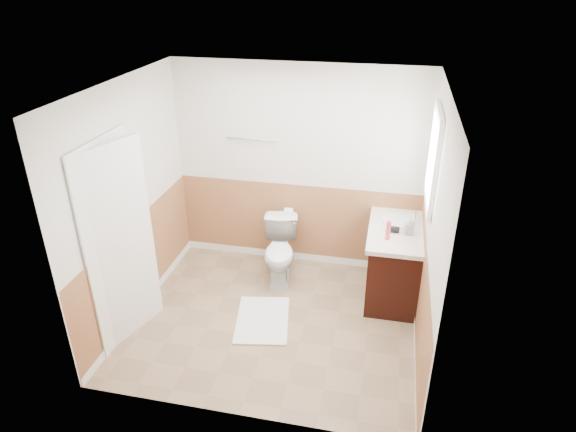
% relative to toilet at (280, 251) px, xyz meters
% --- Properties ---
extents(floor, '(3.00, 3.00, 0.00)m').
position_rel_toilet_xyz_m(floor, '(0.12, -0.83, -0.36)').
color(floor, '#8C7051').
rests_on(floor, ground).
extents(ceiling, '(3.00, 3.00, 0.00)m').
position_rel_toilet_xyz_m(ceiling, '(0.12, -0.83, 2.14)').
color(ceiling, white).
rests_on(ceiling, floor).
extents(wall_back, '(3.00, 0.00, 3.00)m').
position_rel_toilet_xyz_m(wall_back, '(0.12, 0.47, 0.89)').
color(wall_back, silver).
rests_on(wall_back, floor).
extents(wall_front, '(3.00, 0.00, 3.00)m').
position_rel_toilet_xyz_m(wall_front, '(0.12, -2.13, 0.89)').
color(wall_front, silver).
rests_on(wall_front, floor).
extents(wall_left, '(0.00, 3.00, 3.00)m').
position_rel_toilet_xyz_m(wall_left, '(-1.38, -0.83, 0.89)').
color(wall_left, silver).
rests_on(wall_left, floor).
extents(wall_right, '(0.00, 3.00, 3.00)m').
position_rel_toilet_xyz_m(wall_right, '(1.62, -0.83, 0.89)').
color(wall_right, silver).
rests_on(wall_right, floor).
extents(wainscot_back, '(3.00, 0.00, 3.00)m').
position_rel_toilet_xyz_m(wainscot_back, '(0.12, 0.45, 0.14)').
color(wainscot_back, '#B07146').
rests_on(wainscot_back, floor).
extents(wainscot_front, '(3.00, 0.00, 3.00)m').
position_rel_toilet_xyz_m(wainscot_front, '(0.12, -2.12, 0.14)').
color(wainscot_front, '#B07146').
rests_on(wainscot_front, floor).
extents(wainscot_left, '(0.00, 2.60, 2.60)m').
position_rel_toilet_xyz_m(wainscot_left, '(-1.37, -0.83, 0.14)').
color(wainscot_left, '#B07146').
rests_on(wainscot_left, floor).
extents(wainscot_right, '(0.00, 2.60, 2.60)m').
position_rel_toilet_xyz_m(wainscot_right, '(1.61, -0.83, 0.14)').
color(wainscot_right, '#B07146').
rests_on(wainscot_right, floor).
extents(toilet, '(0.52, 0.77, 0.73)m').
position_rel_toilet_xyz_m(toilet, '(0.00, 0.00, 0.00)').
color(toilet, white).
rests_on(toilet, floor).
extents(bath_mat, '(0.68, 0.88, 0.02)m').
position_rel_toilet_xyz_m(bath_mat, '(0.00, -0.87, -0.35)').
color(bath_mat, white).
rests_on(bath_mat, floor).
extents(vanity_cabinet, '(0.55, 1.10, 0.80)m').
position_rel_toilet_xyz_m(vanity_cabinet, '(1.33, -0.03, 0.04)').
color(vanity_cabinet, black).
rests_on(vanity_cabinet, floor).
extents(vanity_knob_left, '(0.03, 0.03, 0.03)m').
position_rel_toilet_xyz_m(vanity_knob_left, '(1.03, -0.13, 0.19)').
color(vanity_knob_left, white).
rests_on(vanity_knob_left, vanity_cabinet).
extents(vanity_knob_right, '(0.03, 0.03, 0.03)m').
position_rel_toilet_xyz_m(vanity_knob_right, '(1.03, 0.07, 0.19)').
color(vanity_knob_right, silver).
rests_on(vanity_knob_right, vanity_cabinet).
extents(countertop, '(0.60, 1.15, 0.05)m').
position_rel_toilet_xyz_m(countertop, '(1.32, -0.03, 0.46)').
color(countertop, white).
rests_on(countertop, vanity_cabinet).
extents(sink_basin, '(0.36, 0.36, 0.02)m').
position_rel_toilet_xyz_m(sink_basin, '(1.33, 0.12, 0.50)').
color(sink_basin, silver).
rests_on(sink_basin, countertop).
extents(faucet, '(0.02, 0.02, 0.14)m').
position_rel_toilet_xyz_m(faucet, '(1.51, 0.12, 0.56)').
color(faucet, silver).
rests_on(faucet, countertop).
extents(lotion_bottle, '(0.05, 0.05, 0.22)m').
position_rel_toilet_xyz_m(lotion_bottle, '(1.23, -0.31, 0.60)').
color(lotion_bottle, '#EF3D56').
rests_on(lotion_bottle, countertop).
extents(soap_dispenser, '(0.10, 0.10, 0.20)m').
position_rel_toilet_xyz_m(soap_dispenser, '(1.45, -0.15, 0.58)').
color(soap_dispenser, '#8E96A0').
rests_on(soap_dispenser, countertop).
extents(hair_dryer_body, '(0.14, 0.07, 0.07)m').
position_rel_toilet_xyz_m(hair_dryer_body, '(1.28, -0.14, 0.52)').
color(hair_dryer_body, black).
rests_on(hair_dryer_body, countertop).
extents(hair_dryer_handle, '(0.03, 0.03, 0.07)m').
position_rel_toilet_xyz_m(hair_dryer_handle, '(1.25, -0.15, 0.49)').
color(hair_dryer_handle, black).
rests_on(hair_dryer_handle, countertop).
extents(mirror_panel, '(0.02, 0.35, 0.90)m').
position_rel_toilet_xyz_m(mirror_panel, '(1.60, 0.27, 1.19)').
color(mirror_panel, silver).
rests_on(mirror_panel, wall_right).
extents(window_frame, '(0.04, 0.80, 1.00)m').
position_rel_toilet_xyz_m(window_frame, '(1.59, -0.25, 1.39)').
color(window_frame, white).
rests_on(window_frame, wall_right).
extents(window_glass, '(0.01, 0.70, 0.90)m').
position_rel_toilet_xyz_m(window_glass, '(1.61, -0.25, 1.39)').
color(window_glass, white).
rests_on(window_glass, wall_right).
extents(door, '(0.29, 0.78, 2.04)m').
position_rel_toilet_xyz_m(door, '(-1.28, -1.28, 0.66)').
color(door, white).
rests_on(door, wall_left).
extents(door_frame, '(0.02, 0.92, 2.10)m').
position_rel_toilet_xyz_m(door_frame, '(-1.35, -1.28, 0.67)').
color(door_frame, white).
rests_on(door_frame, wall_left).
extents(door_knob, '(0.06, 0.06, 0.06)m').
position_rel_toilet_xyz_m(door_knob, '(-1.22, -0.95, 0.59)').
color(door_knob, silver).
rests_on(door_knob, door).
extents(towel_bar, '(0.62, 0.02, 0.02)m').
position_rel_toilet_xyz_m(towel_bar, '(-0.43, 0.41, 1.24)').
color(towel_bar, silver).
rests_on(towel_bar, wall_back).
extents(tp_holder_bar, '(0.14, 0.02, 0.02)m').
position_rel_toilet_xyz_m(tp_holder_bar, '(0.02, 0.39, 0.34)').
color(tp_holder_bar, silver).
rests_on(tp_holder_bar, wall_back).
extents(tp_roll, '(0.10, 0.11, 0.11)m').
position_rel_toilet_xyz_m(tp_roll, '(0.02, 0.39, 0.34)').
color(tp_roll, white).
rests_on(tp_roll, tp_holder_bar).
extents(tp_sheet, '(0.10, 0.01, 0.16)m').
position_rel_toilet_xyz_m(tp_sheet, '(0.02, 0.39, 0.23)').
color(tp_sheet, white).
rests_on(tp_sheet, tp_roll).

